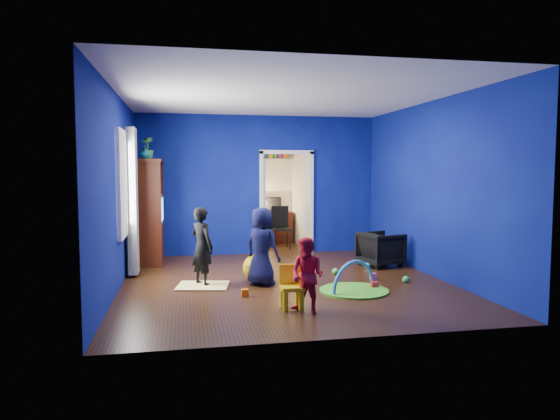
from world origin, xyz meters
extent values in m
cube|color=black|center=(0.00, 0.00, 0.00)|extent=(5.00, 5.50, 0.01)
cube|color=white|center=(0.00, 0.00, 2.90)|extent=(5.00, 5.50, 0.01)
cube|color=#090E68|center=(0.00, 2.75, 1.45)|extent=(5.00, 0.02, 2.90)
cube|color=#090E68|center=(0.00, -2.75, 1.45)|extent=(5.00, 0.02, 2.90)
cube|color=#090E68|center=(-2.50, 0.00, 1.45)|extent=(0.02, 5.50, 2.90)
cube|color=#090E68|center=(2.50, 0.00, 1.45)|extent=(0.02, 5.50, 2.90)
imported|color=black|center=(2.00, 0.94, 0.31)|extent=(0.85, 0.84, 0.63)
imported|color=black|center=(-1.28, -0.03, 0.60)|extent=(0.49, 0.52, 1.20)
imported|color=#0E0F35|center=(-0.38, -0.16, 0.60)|extent=(0.68, 0.68, 1.19)
imported|color=red|center=(-0.06, -1.74, 0.47)|extent=(0.57, 0.57, 0.93)
imported|color=#0B4C5F|center=(-2.22, 1.80, 2.06)|extent=(0.21, 0.21, 0.20)
imported|color=#398C33|center=(-2.22, 2.32, 2.18)|extent=(0.33, 0.33, 0.44)
cube|color=#3F140A|center=(-2.22, 2.10, 0.98)|extent=(0.58, 1.14, 1.96)
cube|color=silver|center=(-2.18, 2.10, 1.02)|extent=(0.46, 0.70, 0.54)
cube|color=#F2E07A|center=(-1.28, -0.13, 0.01)|extent=(0.85, 0.73, 0.03)
sphere|color=yellow|center=(-0.43, 0.09, 0.22)|extent=(0.43, 0.43, 0.43)
cube|color=yellow|center=(-0.21, -1.54, 0.25)|extent=(0.28, 0.28, 0.50)
cylinder|color=#409421|center=(0.87, -0.82, 0.01)|extent=(1.00, 1.00, 0.03)
torus|color=#3F8CD8|center=(0.87, -0.82, 0.02)|extent=(0.80, 0.47, 0.89)
cube|color=white|center=(-2.48, 0.35, 1.55)|extent=(0.03, 0.95, 1.55)
cube|color=slate|center=(-2.37, 0.90, 1.25)|extent=(0.14, 0.42, 2.40)
cube|color=white|center=(0.60, 2.75, 1.05)|extent=(1.16, 0.10, 2.10)
cube|color=#3D140A|center=(0.60, 4.26, 0.38)|extent=(0.88, 0.44, 0.75)
cube|color=black|center=(0.60, 4.38, 0.95)|extent=(0.40, 0.05, 0.32)
sphere|color=#FFD88C|center=(0.32, 4.32, 0.93)|extent=(0.14, 0.14, 0.14)
cube|color=black|center=(0.60, 3.30, 0.46)|extent=(0.40, 0.40, 0.92)
cube|color=white|center=(0.60, 4.37, 2.02)|extent=(0.88, 0.24, 0.04)
cube|color=#FB292C|center=(1.23, -0.71, 0.05)|extent=(0.10, 0.08, 0.10)
sphere|color=#24A1CF|center=(1.67, 0.75, 0.06)|extent=(0.11, 0.11, 0.11)
cube|color=#DD5B0B|center=(-0.72, -0.80, 0.05)|extent=(0.10, 0.08, 0.10)
sphere|color=green|center=(0.96, 0.39, 0.06)|extent=(0.11, 0.11, 0.11)
cube|color=#C3499B|center=(1.45, -0.10, 0.05)|extent=(0.10, 0.08, 0.10)
sphere|color=#36BD59|center=(1.86, -0.43, 0.06)|extent=(0.11, 0.11, 0.11)
camera|label=1|loc=(-1.54, -7.61, 1.75)|focal=32.00mm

